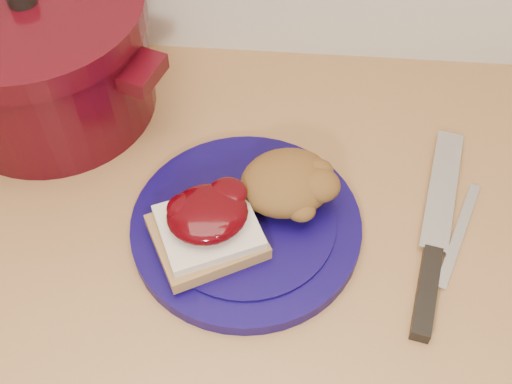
# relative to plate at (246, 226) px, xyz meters

# --- Properties ---
(base_cabinet) EXTENTS (4.00, 0.60, 0.86)m
(base_cabinet) POSITION_rel_plate_xyz_m (-0.01, 0.02, -0.48)
(base_cabinet) COLOR beige
(base_cabinet) RESTS_ON floor
(plate) EXTENTS (0.35, 0.35, 0.02)m
(plate) POSITION_rel_plate_xyz_m (0.00, 0.00, 0.00)
(plate) COLOR #0B043D
(plate) RESTS_ON wood_countertop
(sandwich) EXTENTS (0.15, 0.14, 0.06)m
(sandwich) POSITION_rel_plate_xyz_m (-0.04, -0.03, 0.04)
(sandwich) COLOR olive
(sandwich) RESTS_ON plate
(stuffing_mound) EXTENTS (0.14, 0.13, 0.05)m
(stuffing_mound) POSITION_rel_plate_xyz_m (0.04, 0.04, 0.04)
(stuffing_mound) COLOR brown
(stuffing_mound) RESTS_ON plate
(chef_knife) EXTENTS (0.09, 0.30, 0.02)m
(chef_knife) POSITION_rel_plate_xyz_m (0.21, -0.03, -0.00)
(chef_knife) COLOR black
(chef_knife) RESTS_ON wood_countertop
(butter_knife) EXTENTS (0.07, 0.15, 0.00)m
(butter_knife) POSITION_rel_plate_xyz_m (0.25, 0.01, -0.01)
(butter_knife) COLOR silver
(butter_knife) RESTS_ON wood_countertop
(dutch_oven) EXTENTS (0.36, 0.36, 0.18)m
(dutch_oven) POSITION_rel_plate_xyz_m (-0.28, 0.19, 0.08)
(dutch_oven) COLOR #39050C
(dutch_oven) RESTS_ON wood_countertop
(pepper_grinder) EXTENTS (0.06, 0.06, 0.12)m
(pepper_grinder) POSITION_rel_plate_xyz_m (-0.33, 0.18, 0.05)
(pepper_grinder) COLOR black
(pepper_grinder) RESTS_ON wood_countertop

